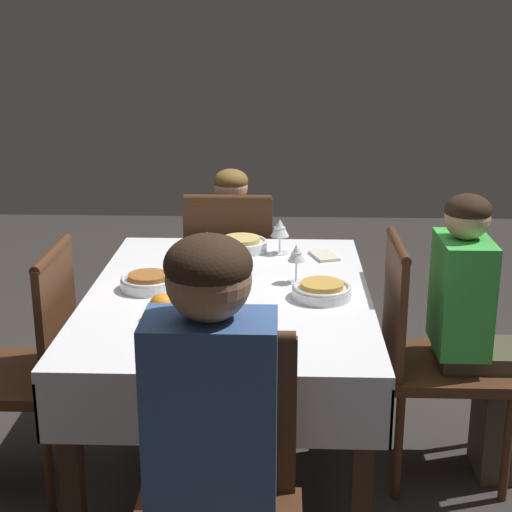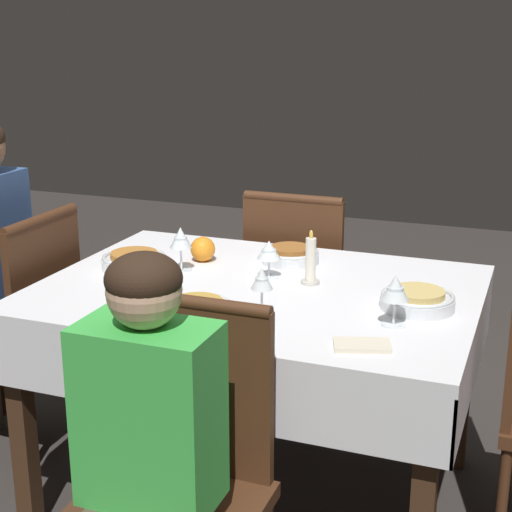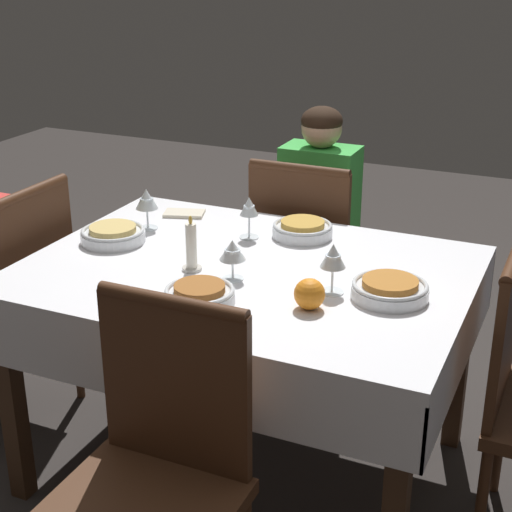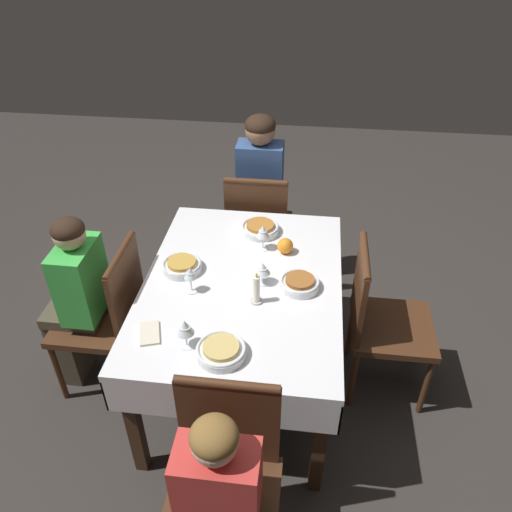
{
  "view_description": "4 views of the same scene",
  "coord_description": "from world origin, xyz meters",
  "px_view_note": "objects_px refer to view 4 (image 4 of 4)",
  "views": [
    {
      "loc": [
        2.61,
        0.19,
        1.68
      ],
      "look_at": [
        0.07,
        0.1,
        0.9
      ],
      "focal_mm": 55.0,
      "sensor_mm": 36.0,
      "label": 1
    },
    {
      "loc": [
        -0.82,
        2.19,
        1.53
      ],
      "look_at": [
        -0.03,
        0.08,
        0.87
      ],
      "focal_mm": 55.0,
      "sensor_mm": 36.0,
      "label": 2
    },
    {
      "loc": [
        0.94,
        -2.03,
        1.68
      ],
      "look_at": [
        0.05,
        -0.05,
        0.81
      ],
      "focal_mm": 55.0,
      "sensor_mm": 36.0,
      "label": 3
    },
    {
      "loc": [
        -1.94,
        -0.31,
        2.34
      ],
      "look_at": [
        0.02,
        -0.07,
        0.9
      ],
      "focal_mm": 35.0,
      "sensor_mm": 36.0,
      "label": 4
    }
  ],
  "objects_px": {
    "chair_south": "(380,317)",
    "bowl_west": "(221,350)",
    "person_adult_denim": "(261,189)",
    "bowl_south": "(300,283)",
    "napkin_red_folded": "(150,333)",
    "wine_glass_south": "(263,268)",
    "bowl_east": "(260,228)",
    "chair_east": "(258,225)",
    "dining_table": "(243,295)",
    "orange_fruit": "(285,246)",
    "wine_glass_north": "(190,274)",
    "candle_centerpiece": "(256,291)",
    "chair_north": "(108,312)",
    "bowl_north": "(182,265)",
    "person_child_green": "(75,297)",
    "wine_glass_west": "(185,328)",
    "wine_glass_east": "(263,232)",
    "chair_west": "(225,477)"
  },
  "relations": [
    {
      "from": "bowl_west",
      "to": "napkin_red_folded",
      "type": "bearing_deg",
      "value": 76.34
    },
    {
      "from": "person_child_green",
      "to": "napkin_red_folded",
      "type": "bearing_deg",
      "value": 56.23
    },
    {
      "from": "chair_west",
      "to": "napkin_red_folded",
      "type": "height_order",
      "value": "chair_west"
    },
    {
      "from": "chair_north",
      "to": "person_child_green",
      "type": "distance_m",
      "value": 0.19
    },
    {
      "from": "person_child_green",
      "to": "bowl_east",
      "type": "bearing_deg",
      "value": 119.38
    },
    {
      "from": "chair_south",
      "to": "orange_fruit",
      "type": "distance_m",
      "value": 0.63
    },
    {
      "from": "dining_table",
      "to": "wine_glass_south",
      "type": "height_order",
      "value": "wine_glass_south"
    },
    {
      "from": "bowl_south",
      "to": "candle_centerpiece",
      "type": "height_order",
      "value": "candle_centerpiece"
    },
    {
      "from": "chair_south",
      "to": "bowl_north",
      "type": "bearing_deg",
      "value": 91.31
    },
    {
      "from": "person_child_green",
      "to": "wine_glass_east",
      "type": "xyz_separation_m",
      "value": [
        0.36,
        -0.96,
        0.25
      ]
    },
    {
      "from": "wine_glass_north",
      "to": "wine_glass_south",
      "type": "xyz_separation_m",
      "value": [
        0.11,
        -0.34,
        -0.02
      ]
    },
    {
      "from": "chair_north",
      "to": "orange_fruit",
      "type": "bearing_deg",
      "value": 110.29
    },
    {
      "from": "chair_east",
      "to": "bowl_west",
      "type": "distance_m",
      "value": 1.43
    },
    {
      "from": "wine_glass_west",
      "to": "bowl_south",
      "type": "height_order",
      "value": "wine_glass_west"
    },
    {
      "from": "candle_centerpiece",
      "to": "napkin_red_folded",
      "type": "xyz_separation_m",
      "value": [
        -0.27,
        0.45,
        -0.06
      ]
    },
    {
      "from": "person_adult_denim",
      "to": "wine_glass_south",
      "type": "height_order",
      "value": "person_adult_denim"
    },
    {
      "from": "bowl_east",
      "to": "chair_south",
      "type": "bearing_deg",
      "value": -118.76
    },
    {
      "from": "dining_table",
      "to": "chair_east",
      "type": "height_order",
      "value": "chair_east"
    },
    {
      "from": "person_adult_denim",
      "to": "orange_fruit",
      "type": "distance_m",
      "value": 0.82
    },
    {
      "from": "person_adult_denim",
      "to": "bowl_south",
      "type": "relative_size",
      "value": 6.21
    },
    {
      "from": "bowl_west",
      "to": "bowl_south",
      "type": "bearing_deg",
      "value": -32.0
    },
    {
      "from": "bowl_west",
      "to": "candle_centerpiece",
      "type": "xyz_separation_m",
      "value": [
        0.36,
        -0.11,
        0.04
      ]
    },
    {
      "from": "wine_glass_west",
      "to": "chair_west",
      "type": "bearing_deg",
      "value": -152.06
    },
    {
      "from": "bowl_east",
      "to": "wine_glass_north",
      "type": "xyz_separation_m",
      "value": [
        -0.56,
        0.28,
        0.08
      ]
    },
    {
      "from": "wine_glass_west",
      "to": "napkin_red_folded",
      "type": "xyz_separation_m",
      "value": [
        0.04,
        0.18,
        -0.1
      ]
    },
    {
      "from": "chair_east",
      "to": "bowl_south",
      "type": "height_order",
      "value": "chair_east"
    },
    {
      "from": "person_adult_denim",
      "to": "bowl_east",
      "type": "distance_m",
      "value": 0.61
    },
    {
      "from": "dining_table",
      "to": "wine_glass_west",
      "type": "relative_size",
      "value": 9.34
    },
    {
      "from": "dining_table",
      "to": "orange_fruit",
      "type": "relative_size",
      "value": 15.67
    },
    {
      "from": "chair_south",
      "to": "bowl_west",
      "type": "xyz_separation_m",
      "value": [
        -0.58,
        0.74,
        0.26
      ]
    },
    {
      "from": "bowl_east",
      "to": "bowl_south",
      "type": "xyz_separation_m",
      "value": [
        -0.47,
        -0.25,
        0.0
      ]
    },
    {
      "from": "bowl_west",
      "to": "napkin_red_folded",
      "type": "distance_m",
      "value": 0.35
    },
    {
      "from": "chair_east",
      "to": "chair_west",
      "type": "relative_size",
      "value": 1.0
    },
    {
      "from": "wine_glass_east",
      "to": "wine_glass_north",
      "type": "relative_size",
      "value": 1.03
    },
    {
      "from": "dining_table",
      "to": "person_adult_denim",
      "type": "height_order",
      "value": "person_adult_denim"
    },
    {
      "from": "person_child_green",
      "to": "candle_centerpiece",
      "type": "bearing_deg",
      "value": 85.17
    },
    {
      "from": "napkin_red_folded",
      "to": "chair_east",
      "type": "bearing_deg",
      "value": -13.9
    },
    {
      "from": "orange_fruit",
      "to": "wine_glass_west",
      "type": "bearing_deg",
      "value": 153.41
    },
    {
      "from": "bowl_west",
      "to": "candle_centerpiece",
      "type": "distance_m",
      "value": 0.37
    },
    {
      "from": "wine_glass_south",
      "to": "person_child_green",
      "type": "bearing_deg",
      "value": 93.82
    },
    {
      "from": "dining_table",
      "to": "orange_fruit",
      "type": "bearing_deg",
      "value": -34.91
    },
    {
      "from": "chair_north",
      "to": "candle_centerpiece",
      "type": "height_order",
      "value": "candle_centerpiece"
    },
    {
      "from": "bowl_west",
      "to": "wine_glass_north",
      "type": "distance_m",
      "value": 0.46
    },
    {
      "from": "chair_south",
      "to": "bowl_south",
      "type": "relative_size",
      "value": 4.62
    },
    {
      "from": "chair_east",
      "to": "candle_centerpiece",
      "type": "bearing_deg",
      "value": 96.36
    },
    {
      "from": "wine_glass_south",
      "to": "bowl_east",
      "type": "bearing_deg",
      "value": 8.01
    },
    {
      "from": "bowl_north",
      "to": "candle_centerpiece",
      "type": "relative_size",
      "value": 1.17
    },
    {
      "from": "bowl_south",
      "to": "orange_fruit",
      "type": "bearing_deg",
      "value": 18.03
    },
    {
      "from": "dining_table",
      "to": "chair_north",
      "type": "bearing_deg",
      "value": 94.89
    },
    {
      "from": "bowl_west",
      "to": "bowl_north",
      "type": "relative_size",
      "value": 1.05
    }
  ]
}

